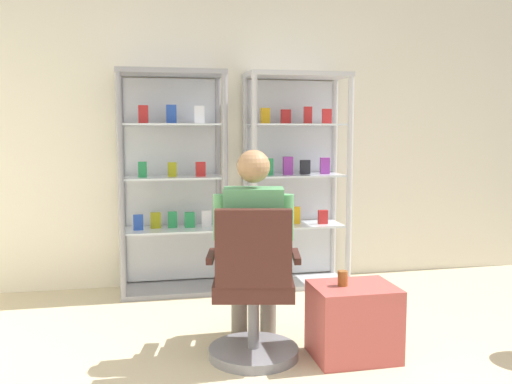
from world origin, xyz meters
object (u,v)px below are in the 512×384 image
(display_cabinet_right, at_px, (294,179))
(seated_shopkeeper, at_px, (254,241))
(tea_glass, at_px, (343,278))
(display_cabinet_left, at_px, (172,181))
(storage_crate, at_px, (353,321))
(office_chair, at_px, (254,298))

(display_cabinet_right, bearing_deg, seated_shopkeeper, -114.58)
(seated_shopkeeper, distance_m, tea_glass, 0.60)
(display_cabinet_left, height_order, storage_crate, display_cabinet_left)
(office_chair, height_order, seated_shopkeeper, seated_shopkeeper)
(display_cabinet_right, distance_m, seated_shopkeeper, 1.66)
(office_chair, relative_size, storage_crate, 1.90)
(display_cabinet_right, relative_size, office_chair, 1.98)
(office_chair, bearing_deg, display_cabinet_left, 103.03)
(display_cabinet_left, relative_size, office_chair, 1.98)
(display_cabinet_left, distance_m, storage_crate, 2.12)
(display_cabinet_right, distance_m, tea_glass, 1.79)
(storage_crate, bearing_deg, display_cabinet_left, 120.05)
(display_cabinet_left, bearing_deg, seated_shopkeeper, -74.45)
(display_cabinet_left, xyz_separation_m, office_chair, (0.38, -1.66, -0.57))
(office_chair, distance_m, tea_glass, 0.56)
(display_cabinet_left, xyz_separation_m, display_cabinet_right, (1.10, -0.00, 0.01))
(display_cabinet_right, distance_m, storage_crate, 1.88)
(display_cabinet_left, distance_m, tea_glass, 2.01)
(seated_shopkeeper, relative_size, tea_glass, 13.74)
(office_chair, bearing_deg, seated_shopkeeper, 78.30)
(storage_crate, height_order, tea_glass, tea_glass)
(office_chair, relative_size, tea_glass, 10.23)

